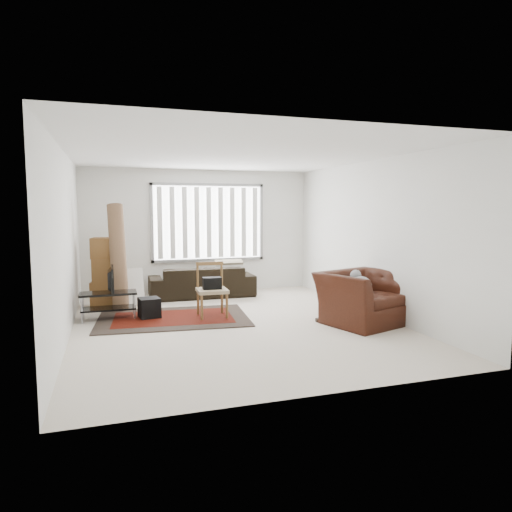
{
  "coord_description": "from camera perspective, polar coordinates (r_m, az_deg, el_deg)",
  "views": [
    {
      "loc": [
        -1.89,
        -6.99,
        1.87
      ],
      "look_at": [
        0.48,
        0.41,
        1.05
      ],
      "focal_mm": 32.0,
      "sensor_mm": 36.0,
      "label": 1
    }
  ],
  "objects": [
    {
      "name": "room",
      "position": [
        7.74,
        -3.42,
        5.2
      ],
      "size": [
        6.0,
        6.02,
        2.71
      ],
      "color": "beige",
      "rests_on": "ground"
    },
    {
      "name": "armchair",
      "position": [
        7.61,
        13.32,
        -4.63
      ],
      "size": [
        1.58,
        1.47,
        0.96
      ],
      "rotation": [
        0.0,
        0.0,
        0.31
      ],
      "color": "#35140A",
      "rests_on": "ground"
    },
    {
      "name": "tv_stand",
      "position": [
        8.09,
        -17.97,
        -5.22
      ],
      "size": [
        0.92,
        0.42,
        0.46
      ],
      "color": "black",
      "rests_on": "ground"
    },
    {
      "name": "white_flatpack",
      "position": [
        9.11,
        -15.63,
        -3.77
      ],
      "size": [
        0.6,
        0.34,
        0.71
      ],
      "primitive_type": "cube",
      "rotation": [
        -0.23,
        0.0,
        0.19
      ],
      "color": "silver",
      "rests_on": "ground"
    },
    {
      "name": "subwoofer",
      "position": [
        7.99,
        -13.2,
        -6.29
      ],
      "size": [
        0.38,
        0.38,
        0.33
      ],
      "primitive_type": "cube",
      "rotation": [
        0.0,
        0.0,
        0.15
      ],
      "color": "black",
      "rests_on": "persian_rug"
    },
    {
      "name": "persian_rug",
      "position": [
        7.92,
        -10.29,
        -7.64
      ],
      "size": [
        2.64,
        1.89,
        0.02
      ],
      "color": "black",
      "rests_on": "ground"
    },
    {
      "name": "moving_boxes",
      "position": [
        9.11,
        -18.23,
        -2.22
      ],
      "size": [
        0.6,
        0.57,
        1.31
      ],
      "color": "brown",
      "rests_on": "ground"
    },
    {
      "name": "rolled_rug",
      "position": [
        8.82,
        -16.87,
        -0.02
      ],
      "size": [
        0.37,
        0.79,
        1.96
      ],
      "primitive_type": "cylinder",
      "rotation": [
        -0.25,
        0.0,
        0.11
      ],
      "color": "brown",
      "rests_on": "ground"
    },
    {
      "name": "tv",
      "position": [
        8.04,
        -18.05,
        -2.82
      ],
      "size": [
        0.1,
        0.75,
        0.43
      ],
      "primitive_type": "imported",
      "rotation": [
        0.0,
        0.0,
        1.57
      ],
      "color": "black",
      "rests_on": "tv_stand"
    },
    {
      "name": "sofa",
      "position": [
        9.72,
        -6.77,
        -2.6
      ],
      "size": [
        2.2,
        0.99,
        0.84
      ],
      "primitive_type": "imported",
      "rotation": [
        0.0,
        0.0,
        3.12
      ],
      "color": "black",
      "rests_on": "ground"
    },
    {
      "name": "side_chair",
      "position": [
        7.84,
        -5.54,
        -3.96
      ],
      "size": [
        0.52,
        0.52,
        0.94
      ],
      "rotation": [
        0.0,
        0.0,
        -0.04
      ],
      "color": "#8D7A5C",
      "rests_on": "ground"
    }
  ]
}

